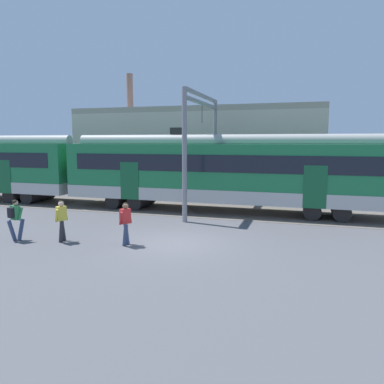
{
  "coord_description": "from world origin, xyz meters",
  "views": [
    {
      "loc": [
        4.78,
        -13.43,
        3.97
      ],
      "look_at": [
        -0.22,
        3.16,
        1.6
      ],
      "focal_mm": 35.0,
      "sensor_mm": 36.0,
      "label": 1
    }
  ],
  "objects_px": {
    "pedestrian_yellow": "(61,218)",
    "pedestrian_red": "(125,220)",
    "commuter_train": "(88,169)",
    "pedestrian_green": "(15,216)"
  },
  "relations": [
    {
      "from": "pedestrian_yellow",
      "to": "pedestrian_red",
      "type": "bearing_deg",
      "value": 5.81
    },
    {
      "from": "pedestrian_red",
      "to": "pedestrian_yellow",
      "type": "bearing_deg",
      "value": -174.19
    },
    {
      "from": "commuter_train",
      "to": "pedestrian_yellow",
      "type": "xyz_separation_m",
      "value": [
        3.83,
        -8.1,
        -1.29
      ]
    },
    {
      "from": "commuter_train",
      "to": "pedestrian_red",
      "type": "xyz_separation_m",
      "value": [
        6.47,
        -7.83,
        -1.26
      ]
    },
    {
      "from": "pedestrian_green",
      "to": "pedestrian_red",
      "type": "height_order",
      "value": "same"
    },
    {
      "from": "commuter_train",
      "to": "pedestrian_red",
      "type": "relative_size",
      "value": 22.83
    },
    {
      "from": "commuter_train",
      "to": "pedestrian_yellow",
      "type": "height_order",
      "value": "commuter_train"
    },
    {
      "from": "commuter_train",
      "to": "pedestrian_green",
      "type": "bearing_deg",
      "value": -77.02
    },
    {
      "from": "pedestrian_green",
      "to": "commuter_train",
      "type": "bearing_deg",
      "value": 102.98
    },
    {
      "from": "commuter_train",
      "to": "pedestrian_green",
      "type": "height_order",
      "value": "commuter_train"
    }
  ]
}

